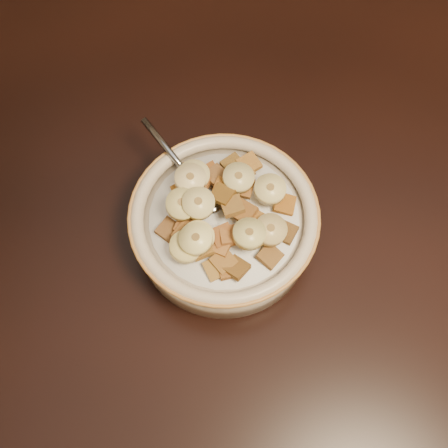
# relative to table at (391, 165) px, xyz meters

# --- Properties ---
(floor) EXTENTS (4.00, 4.50, 0.10)m
(floor) POSITION_rel_table_xyz_m (0.00, 0.00, -0.78)
(floor) COLOR #422816
(floor) RESTS_ON ground
(table) EXTENTS (1.40, 0.91, 0.04)m
(table) POSITION_rel_table_xyz_m (0.00, 0.00, 0.00)
(table) COLOR black
(table) RESTS_ON floor
(cereal_bowl) EXTENTS (0.18, 0.18, 0.04)m
(cereal_bowl) POSITION_rel_table_xyz_m (-0.18, -0.12, 0.04)
(cereal_bowl) COLOR beige
(cereal_bowl) RESTS_ON table
(milk) EXTENTS (0.15, 0.15, 0.00)m
(milk) POSITION_rel_table_xyz_m (-0.18, -0.12, 0.06)
(milk) COLOR white
(milk) RESTS_ON cereal_bowl
(spoon) EXTENTS (0.05, 0.05, 0.01)m
(spoon) POSITION_rel_table_xyz_m (-0.20, -0.10, 0.07)
(spoon) COLOR gray
(spoon) RESTS_ON cereal_bowl
(cereal_square_0) EXTENTS (0.03, 0.03, 0.01)m
(cereal_square_0) POSITION_rel_table_xyz_m (-0.14, -0.13, 0.07)
(cereal_square_0) COLOR olive
(cereal_square_0) RESTS_ON milk
(cereal_square_1) EXTENTS (0.03, 0.03, 0.01)m
(cereal_square_1) POSITION_rel_table_xyz_m (-0.22, -0.13, 0.07)
(cereal_square_1) COLOR brown
(cereal_square_1) RESTS_ON milk
(cereal_square_2) EXTENTS (0.03, 0.03, 0.01)m
(cereal_square_2) POSITION_rel_table_xyz_m (-0.16, -0.06, 0.07)
(cereal_square_2) COLOR olive
(cereal_square_2) RESTS_ON milk
(cereal_square_3) EXTENTS (0.03, 0.03, 0.01)m
(cereal_square_3) POSITION_rel_table_xyz_m (-0.18, -0.15, 0.08)
(cereal_square_3) COLOR olive
(cereal_square_3) RESTS_ON milk
(cereal_square_4) EXTENTS (0.03, 0.03, 0.01)m
(cereal_square_4) POSITION_rel_table_xyz_m (-0.14, -0.16, 0.07)
(cereal_square_4) COLOR brown
(cereal_square_4) RESTS_ON milk
(cereal_square_5) EXTENTS (0.03, 0.03, 0.01)m
(cereal_square_5) POSITION_rel_table_xyz_m (-0.20, -0.07, 0.07)
(cereal_square_5) COLOR brown
(cereal_square_5) RESTS_ON milk
(cereal_square_6) EXTENTS (0.03, 0.03, 0.01)m
(cereal_square_6) POSITION_rel_table_xyz_m (-0.20, -0.16, 0.07)
(cereal_square_6) COLOR brown
(cereal_square_6) RESTS_ON milk
(cereal_square_7) EXTENTS (0.02, 0.02, 0.01)m
(cereal_square_7) POSITION_rel_table_xyz_m (-0.17, -0.09, 0.08)
(cereal_square_7) COLOR brown
(cereal_square_7) RESTS_ON milk
(cereal_square_8) EXTENTS (0.02, 0.02, 0.01)m
(cereal_square_8) POSITION_rel_table_xyz_m (-0.18, -0.09, 0.08)
(cereal_square_8) COLOR #9D6124
(cereal_square_8) RESTS_ON milk
(cereal_square_9) EXTENTS (0.03, 0.03, 0.01)m
(cereal_square_9) POSITION_rel_table_xyz_m (-0.22, -0.15, 0.08)
(cereal_square_9) COLOR brown
(cereal_square_9) RESTS_ON milk
(cereal_square_10) EXTENTS (0.02, 0.02, 0.01)m
(cereal_square_10) POSITION_rel_table_xyz_m (-0.17, -0.14, 0.08)
(cereal_square_10) COLOR brown
(cereal_square_10) RESTS_ON milk
(cereal_square_11) EXTENTS (0.03, 0.03, 0.01)m
(cereal_square_11) POSITION_rel_table_xyz_m (-0.23, -0.14, 0.07)
(cereal_square_11) COLOR brown
(cereal_square_11) RESTS_ON milk
(cereal_square_12) EXTENTS (0.03, 0.03, 0.01)m
(cereal_square_12) POSITION_rel_table_xyz_m (-0.17, -0.17, 0.07)
(cereal_square_12) COLOR brown
(cereal_square_12) RESTS_ON milk
(cereal_square_13) EXTENTS (0.03, 0.03, 0.01)m
(cereal_square_13) POSITION_rel_table_xyz_m (-0.20, -0.16, 0.08)
(cereal_square_13) COLOR brown
(cereal_square_13) RESTS_ON milk
(cereal_square_14) EXTENTS (0.03, 0.03, 0.01)m
(cereal_square_14) POSITION_rel_table_xyz_m (-0.17, -0.17, 0.07)
(cereal_square_14) COLOR #8F5D2D
(cereal_square_14) RESTS_ON milk
(cereal_square_15) EXTENTS (0.03, 0.03, 0.01)m
(cereal_square_15) POSITION_rel_table_xyz_m (-0.16, -0.12, 0.08)
(cereal_square_15) COLOR brown
(cereal_square_15) RESTS_ON milk
(cereal_square_16) EXTENTS (0.03, 0.03, 0.01)m
(cereal_square_16) POSITION_rel_table_xyz_m (-0.16, -0.12, 0.08)
(cereal_square_16) COLOR brown
(cereal_square_16) RESTS_ON milk
(cereal_square_17) EXTENTS (0.03, 0.03, 0.01)m
(cereal_square_17) POSITION_rel_table_xyz_m (-0.18, -0.12, 0.09)
(cereal_square_17) COLOR olive
(cereal_square_17) RESTS_ON milk
(cereal_square_18) EXTENTS (0.03, 0.03, 0.01)m
(cereal_square_18) POSITION_rel_table_xyz_m (-0.17, -0.07, 0.07)
(cereal_square_18) COLOR brown
(cereal_square_18) RESTS_ON milk
(cereal_square_19) EXTENTS (0.03, 0.03, 0.01)m
(cereal_square_19) POSITION_rel_table_xyz_m (-0.18, -0.17, 0.07)
(cereal_square_19) COLOR olive
(cereal_square_19) RESTS_ON milk
(cereal_square_20) EXTENTS (0.02, 0.02, 0.01)m
(cereal_square_20) POSITION_rel_table_xyz_m (-0.12, -0.10, 0.07)
(cereal_square_20) COLOR #9A521A
(cereal_square_20) RESTS_ON milk
(cereal_square_21) EXTENTS (0.03, 0.03, 0.01)m
(cereal_square_21) POSITION_rel_table_xyz_m (-0.18, -0.17, 0.07)
(cereal_square_21) COLOR brown
(cereal_square_21) RESTS_ON milk
(cereal_square_22) EXTENTS (0.03, 0.03, 0.01)m
(cereal_square_22) POSITION_rel_table_xyz_m (-0.23, -0.10, 0.07)
(cereal_square_22) COLOR #95501D
(cereal_square_22) RESTS_ON milk
(cereal_square_23) EXTENTS (0.03, 0.03, 0.01)m
(cereal_square_23) POSITION_rel_table_xyz_m (-0.18, -0.14, 0.08)
(cereal_square_23) COLOR brown
(cereal_square_23) RESTS_ON milk
(cereal_square_24) EXTENTS (0.03, 0.03, 0.01)m
(cereal_square_24) POSITION_rel_table_xyz_m (-0.18, -0.06, 0.07)
(cereal_square_24) COLOR brown
(cereal_square_24) RESTS_ON milk
(cereal_square_25) EXTENTS (0.03, 0.03, 0.01)m
(cereal_square_25) POSITION_rel_table_xyz_m (-0.20, -0.08, 0.07)
(cereal_square_25) COLOR brown
(cereal_square_25) RESTS_ON milk
(cereal_square_26) EXTENTS (0.03, 0.03, 0.01)m
(cereal_square_26) POSITION_rel_table_xyz_m (-0.21, -0.09, 0.07)
(cereal_square_26) COLOR #904D17
(cereal_square_26) RESTS_ON milk
(cereal_square_27) EXTENTS (0.03, 0.03, 0.01)m
(cereal_square_27) POSITION_rel_table_xyz_m (-0.12, -0.13, 0.07)
(cereal_square_27) COLOR brown
(cereal_square_27) RESTS_ON milk
(cereal_square_28) EXTENTS (0.03, 0.03, 0.01)m
(cereal_square_28) POSITION_rel_table_xyz_m (-0.21, -0.10, 0.08)
(cereal_square_28) COLOR #946035
(cereal_square_28) RESTS_ON milk
(cereal_square_29) EXTENTS (0.02, 0.02, 0.01)m
(cereal_square_29) POSITION_rel_table_xyz_m (-0.22, -0.07, 0.07)
(cereal_square_29) COLOR brown
(cereal_square_29) RESTS_ON milk
(cereal_square_30) EXTENTS (0.03, 0.03, 0.01)m
(cereal_square_30) POSITION_rel_table_xyz_m (-0.19, -0.10, 0.09)
(cereal_square_30) COLOR brown
(cereal_square_30) RESTS_ON milk
(banana_slice_0) EXTENTS (0.04, 0.04, 0.01)m
(banana_slice_0) POSITION_rel_table_xyz_m (-0.21, -0.16, 0.08)
(banana_slice_0) COLOR #FFE48F
(banana_slice_0) RESTS_ON milk
(banana_slice_1) EXTENTS (0.04, 0.04, 0.01)m
(banana_slice_1) POSITION_rel_table_xyz_m (-0.21, -0.12, 0.09)
(banana_slice_1) COLOR #F5EDA0
(banana_slice_1) RESTS_ON milk
(banana_slice_2) EXTENTS (0.03, 0.03, 0.02)m
(banana_slice_2) POSITION_rel_table_xyz_m (-0.22, -0.12, 0.09)
(banana_slice_2) COLOR #E2D272
(banana_slice_2) RESTS_ON milk
(banana_slice_3) EXTENTS (0.04, 0.04, 0.02)m
(banana_slice_3) POSITION_rel_table_xyz_m (-0.22, -0.08, 0.08)
(banana_slice_3) COLOR #FCE7A5
(banana_slice_3) RESTS_ON milk
(banana_slice_4) EXTENTS (0.04, 0.04, 0.01)m
(banana_slice_4) POSITION_rel_table_xyz_m (-0.14, -0.09, 0.08)
(banana_slice_4) COLOR #DEC17E
(banana_slice_4) RESTS_ON milk
(banana_slice_5) EXTENTS (0.04, 0.04, 0.02)m
(banana_slice_5) POSITION_rel_table_xyz_m (-0.21, -0.16, 0.09)
(banana_slice_5) COLOR #F9EB8D
(banana_slice_5) RESTS_ON milk
(banana_slice_6) EXTENTS (0.04, 0.04, 0.02)m
(banana_slice_6) POSITION_rel_table_xyz_m (-0.20, -0.15, 0.09)
(banana_slice_6) COLOR #FFEA9B
(banana_slice_6) RESTS_ON milk
(banana_slice_7) EXTENTS (0.03, 0.03, 0.01)m
(banana_slice_7) POSITION_rel_table_xyz_m (-0.14, -0.14, 0.08)
(banana_slice_7) COLOR tan
(banana_slice_7) RESTS_ON milk
(banana_slice_8) EXTENTS (0.04, 0.04, 0.01)m
(banana_slice_8) POSITION_rel_table_xyz_m (-0.22, -0.09, 0.09)
(banana_slice_8) COLOR #F9E19A
(banana_slice_8) RESTS_ON milk
(banana_slice_9) EXTENTS (0.04, 0.04, 0.01)m
(banana_slice_9) POSITION_rel_table_xyz_m (-0.17, -0.09, 0.09)
(banana_slice_9) COLOR beige
(banana_slice_9) RESTS_ON milk
(banana_slice_10) EXTENTS (0.04, 0.04, 0.01)m
(banana_slice_10) POSITION_rel_table_xyz_m (-0.16, -0.14, 0.09)
(banana_slice_10) COLOR #DCD17B
(banana_slice_10) RESTS_ON milk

